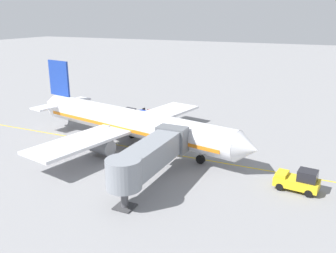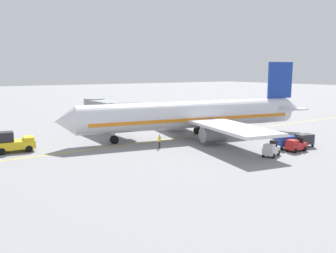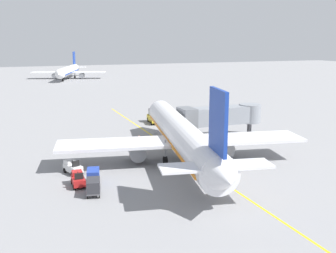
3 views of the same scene
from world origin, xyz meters
The scene contains 10 objects.
ground_plane centered at (0.00, 0.00, 0.00)m, with size 400.00×400.00×0.00m, color gray.
gate_lead_in_line centered at (0.00, 0.00, 0.00)m, with size 0.24×80.00×0.01m, color gold.
parked_airliner centered at (-0.94, -0.88, 3.19)m, with size 30.44×37.15×10.63m.
jet_bridge centered at (9.27, 7.62, 3.45)m, with size 13.44×3.50×4.98m.
pushback_tractor centered at (3.73, 21.97, 1.10)m, with size 2.65×4.61×2.40m.
baggage_tug_lead centered at (-14.28, -1.08, 0.71)m, with size 2.02×2.76×1.62m.
baggage_tug_trailing centered at (-14.33, -5.33, 0.71)m, with size 1.34×2.53×1.62m.
baggage_cart_front centered at (-12.77, -5.32, 0.95)m, with size 1.75×2.98×1.58m.
baggage_cart_second_in_train centered at (-13.34, -8.37, 0.95)m, with size 1.75×2.98×1.58m.
ground_crew_wing_walker centered at (-3.99, 6.85, 0.95)m, with size 0.57×0.58×1.69m.
Camera 1 is at (40.39, 24.32, 17.46)m, focal length 38.96 mm.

